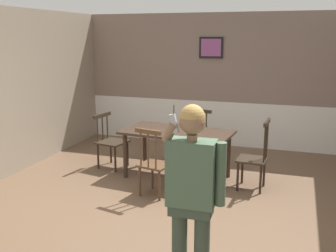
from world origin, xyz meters
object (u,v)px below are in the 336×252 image
chair_by_doorway (154,164)px  chair_at_table_head (111,141)px  chair_opposite_corner (195,137)px  person_figure (192,187)px  chair_near_window (255,157)px  dining_table (177,137)px

chair_by_doorway → chair_at_table_head: bearing=153.0°
chair_opposite_corner → person_figure: (0.90, -3.57, 0.51)m
chair_by_doorway → person_figure: person_figure is taller
chair_at_table_head → chair_opposite_corner: (1.33, 0.70, 0.01)m
chair_near_window → chair_by_doorway: (-1.33, -0.71, -0.01)m
person_figure → chair_near_window: bearing=-97.1°
dining_table → chair_opposite_corner: 0.86m
chair_by_doorway → dining_table: bearing=96.5°
chair_near_window → chair_at_table_head: 2.50m
dining_table → chair_by_doorway: 0.86m
dining_table → chair_at_table_head: chair_at_table_head is taller
chair_near_window → chair_by_doorway: 1.51m
chair_by_doorway → chair_opposite_corner: chair_by_doorway is taller
dining_table → person_figure: size_ratio=1.05×
dining_table → chair_at_table_head: (-1.24, 0.12, -0.21)m
chair_at_table_head → person_figure: 3.66m
dining_table → person_figure: bearing=-70.3°
chair_by_doorway → chair_opposite_corner: (0.17, 1.66, -0.00)m
chair_near_window → person_figure: person_figure is taller
dining_table → chair_near_window: bearing=-5.5°
chair_at_table_head → person_figure: (2.22, -2.87, 0.51)m
dining_table → chair_near_window: (1.25, -0.12, -0.19)m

